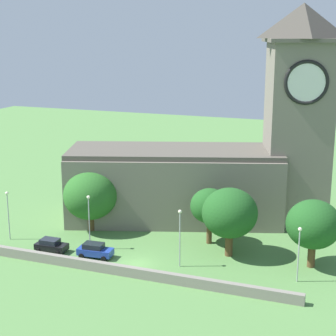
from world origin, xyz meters
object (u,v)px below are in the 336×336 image
car_black (51,245)px  streetlamp_east_mid (299,245)px  tree_riverside_west (313,225)px  tree_churchyard (210,206)px  tree_by_tower (90,195)px  streetlamp_west_end (8,207)px  streetlamp_west_mid (89,214)px  streetlamp_central (180,229)px  church (221,158)px  tree_riverside_east (230,213)px  car_blue (95,250)px

car_black → streetlamp_east_mid: 30.42m
tree_riverside_west → tree_churchyard: bearing=167.5°
tree_by_tower → tree_churchyard: bearing=3.8°
streetlamp_west_end → streetlamp_west_mid: 11.64m
car_black → tree_riverside_west: bearing=12.2°
streetlamp_west_end → tree_riverside_west: tree_riverside_west is taller
car_black → streetlamp_central: streetlamp_central is taller
church → tree_riverside_west: bearing=-41.1°
tree_churchyard → tree_by_tower: tree_by_tower is taller
church → tree_riverside_east: (4.72, -12.90, -3.74)m
car_blue → car_black: bearing=-176.9°
tree_riverside_west → tree_by_tower: bearing=176.5°
car_blue → streetlamp_east_mid: streetlamp_east_mid is taller
streetlamp_west_end → car_black: bearing=-12.6°
streetlamp_west_end → streetlamp_central: (24.05, -0.27, 0.22)m
streetlamp_west_mid → streetlamp_east_mid: bearing=-0.6°
streetlamp_west_mid → tree_riverside_east: size_ratio=0.83×
streetlamp_central → tree_churchyard: tree_churchyard is taller
car_blue → tree_churchyard: bearing=38.5°
church → streetlamp_east_mid: (13.65, -17.38, -4.92)m
streetlamp_central → tree_riverside_west: tree_riverside_west is taller
streetlamp_west_end → streetlamp_east_mid: (37.55, 0.48, -0.15)m
church → streetlamp_west_mid: size_ratio=5.47×
streetlamp_east_mid → streetlamp_central: bearing=-176.8°
streetlamp_west_end → streetlamp_east_mid: bearing=0.7°
streetlamp_east_mid → car_blue: bearing=-175.7°
car_black → car_blue: 6.01m
streetlamp_west_mid → tree_by_tower: 6.94m
church → tree_riverside_west: 19.81m
car_blue → tree_riverside_west: 26.28m
car_blue → streetlamp_west_end: size_ratio=0.67×
tree_by_tower → tree_riverside_west: bearing=-3.5°
church → tree_churchyard: bearing=-82.5°
car_blue → streetlamp_central: 11.34m
car_blue → streetlamp_west_end: 13.93m
streetlamp_east_mid → streetlamp_west_mid: bearing=179.4°
streetlamp_central → tree_riverside_west: size_ratio=0.86×
car_black → tree_by_tower: size_ratio=0.48×
car_blue → tree_riverside_west: size_ratio=0.54×
car_blue → church: bearing=61.3°
church → tree_riverside_east: 14.24m
car_black → streetlamp_east_mid: bearing=4.0°
streetlamp_west_end → tree_by_tower: tree_by_tower is taller
streetlamp_central → streetlamp_east_mid: 13.53m
car_blue → tree_churchyard: (11.78, 9.37, 4.16)m
church → tree_by_tower: 19.36m
streetlamp_west_end → tree_riverside_west: bearing=7.5°
streetlamp_west_mid → streetlamp_central: (12.43, -1.01, -0.06)m
streetlamp_east_mid → tree_riverside_east: tree_riverside_east is taller
car_black → streetlamp_central: (16.64, 1.38, 3.85)m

